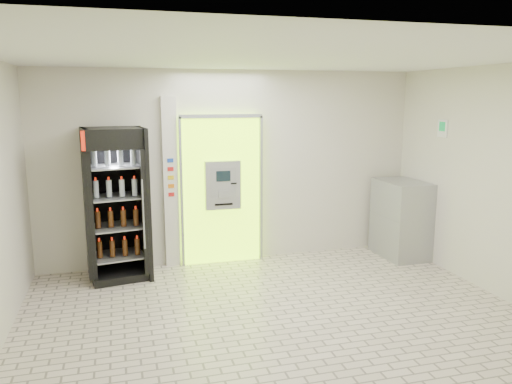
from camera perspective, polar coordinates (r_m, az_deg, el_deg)
name	(u,v)px	position (r m, az deg, el deg)	size (l,w,h in m)	color
ground	(282,324)	(5.97, 2.96, -14.85)	(6.00, 6.00, 0.00)	beige
room_shell	(283,166)	(5.44, 3.15, 2.93)	(6.00, 6.00, 6.00)	beige
atm_assembly	(222,189)	(7.80, -3.96, 0.34)	(1.30, 0.24, 2.33)	#AAFF0F
pillar	(171,183)	(7.70, -9.73, 1.04)	(0.22, 0.11, 2.60)	silver
beverage_cooler	(117,207)	(7.40, -15.65, -1.64)	(0.92, 0.86, 2.17)	black
steel_cabinet	(401,219)	(8.50, 16.22, -2.97)	(0.64, 0.95, 1.25)	#999BA0
exit_sign	(443,128)	(8.04, 20.55, 6.83)	(0.02, 0.22, 0.26)	white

